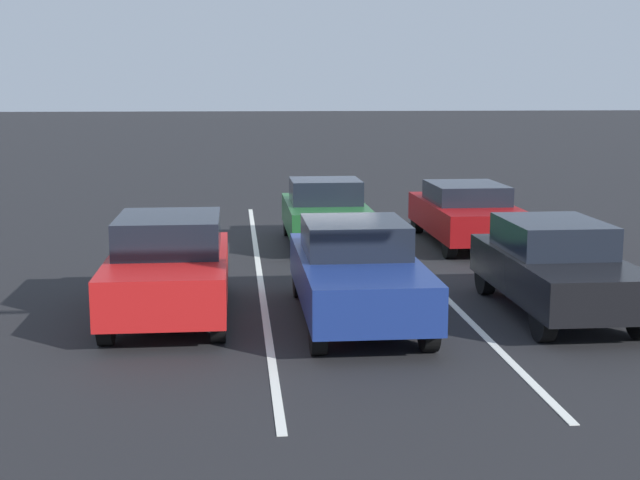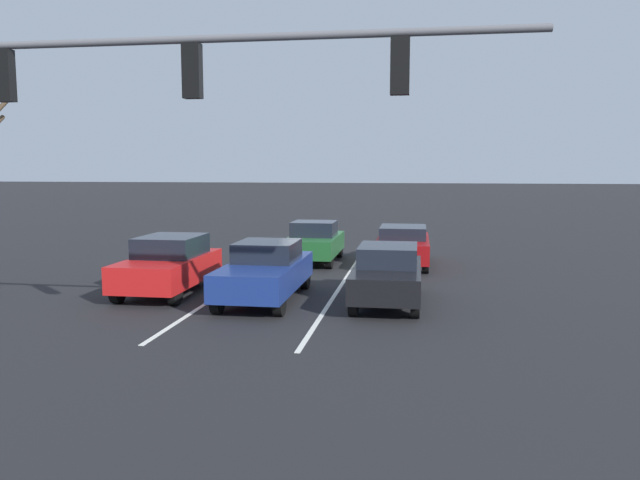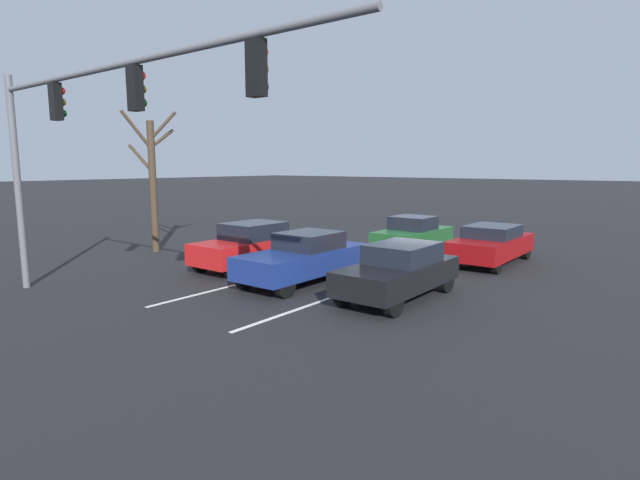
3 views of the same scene
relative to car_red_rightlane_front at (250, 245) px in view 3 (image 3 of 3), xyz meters
name	(u,v)px [view 3 (image 3 of 3)]	position (x,y,z in m)	size (l,w,h in m)	color
ground_plane	(417,252)	(-3.21, -6.92, -0.84)	(240.00, 240.00, 0.00)	black
lane_stripe_left_divider	(418,268)	(-4.86, -3.79, -0.84)	(0.12, 18.26, 0.01)	silver
lane_stripe_center_divider	(345,258)	(-1.57, -3.79, -0.84)	(0.12, 18.26, 0.01)	silver
car_red_rightlane_front	(250,245)	(0.00, 0.00, 0.00)	(1.90, 4.22, 1.66)	red
car_black_leftlane_front	(399,271)	(-6.40, 0.43, -0.03)	(1.77, 4.31, 1.55)	black
car_navy_midlane_front	(305,257)	(-3.04, 0.53, -0.03)	(1.86, 4.76, 1.60)	navy
car_maroon_leftlane_second	(491,244)	(-6.65, -6.29, -0.08)	(1.92, 4.64, 1.46)	maroon
car_darkgreen_midlane_second	(413,235)	(-3.24, -6.45, -0.05)	(1.86, 4.10, 1.59)	#1E5928
traffic_signal_gantry	(86,120)	(-1.01, 6.33, 3.97)	(12.64, 0.37, 6.33)	slate
bare_tree_near	(152,178)	(5.79, 0.08, 2.35)	(1.84, 2.34, 6.01)	#423323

